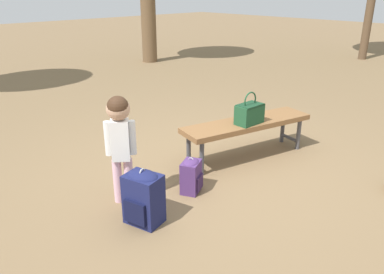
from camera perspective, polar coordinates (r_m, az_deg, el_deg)
ground_plane at (r=4.18m, az=2.83°, el=-5.37°), size 40.00×40.00×0.00m
park_bench at (r=4.46m, az=8.21°, el=1.69°), size 1.65×0.76×0.45m
handbag at (r=4.32m, az=8.56°, el=3.58°), size 0.32×0.19×0.37m
child_standing at (r=3.43m, az=-10.71°, el=0.57°), size 0.23×0.21×1.03m
backpack_large at (r=3.27m, az=-7.26°, el=-8.70°), size 0.31×0.35×0.51m
backpack_small at (r=3.74m, az=-0.14°, el=-5.64°), size 0.27×0.25×0.37m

